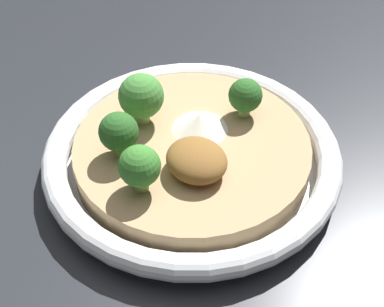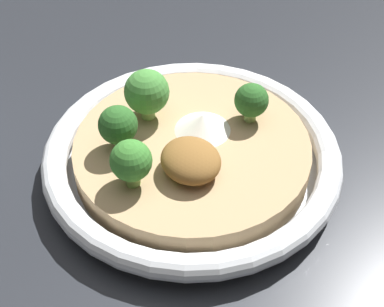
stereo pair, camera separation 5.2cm
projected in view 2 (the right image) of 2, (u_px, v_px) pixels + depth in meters
name	position (u px, v px, depth m)	size (l,w,h in m)	color
ground_plane	(192.00, 170.00, 0.53)	(6.00, 6.00, 0.00)	#23262B
risotto_bowl	(192.00, 156.00, 0.52)	(0.26, 0.26, 0.03)	silver
cheese_sprinkle	(203.00, 122.00, 0.52)	(0.05, 0.05, 0.02)	white
crispy_onion_garnish	(191.00, 160.00, 0.48)	(0.05, 0.05, 0.03)	brown
broccoli_back_left	(131.00, 162.00, 0.46)	(0.03, 0.03, 0.04)	#759E4C
broccoli_right	(147.00, 93.00, 0.52)	(0.04, 0.04, 0.05)	#84A856
broccoli_back	(118.00, 125.00, 0.49)	(0.03, 0.03, 0.04)	#759E4C
broccoli_front	(253.00, 102.00, 0.52)	(0.03, 0.03, 0.04)	#84A856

